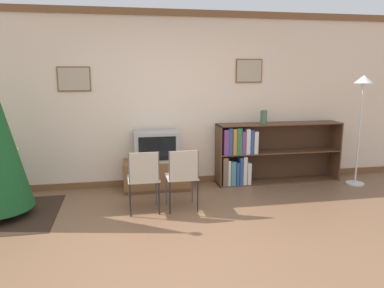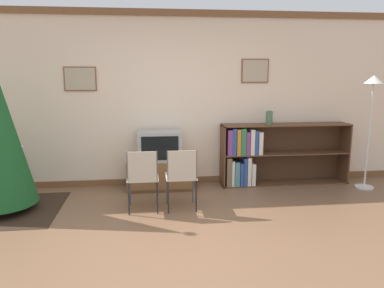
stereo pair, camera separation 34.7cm
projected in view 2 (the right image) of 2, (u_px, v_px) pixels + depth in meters
ground_plane at (186, 249)px, 3.84m from camera, size 24.00×24.00×0.00m
wall_back at (170, 100)px, 5.86m from camera, size 8.87×0.11×2.70m
area_rug at (2, 210)px, 4.89m from camera, size 1.49×1.34×0.01m
tv_console at (160, 174)px, 5.77m from camera, size 1.00×0.45×0.46m
television at (160, 145)px, 5.68m from camera, size 0.66×0.44×0.45m
folding_chair_left at (143, 177)px, 4.76m from camera, size 0.40×0.40×0.82m
folding_chair_right at (182, 175)px, 4.82m from camera, size 0.40×0.40×0.82m
bookshelf at (261, 154)px, 5.95m from camera, size 2.05×0.36×0.97m
vase at (269, 118)px, 5.80m from camera, size 0.11×0.11×0.22m
standing_lamp at (372, 103)px, 5.59m from camera, size 0.28×0.28×1.73m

